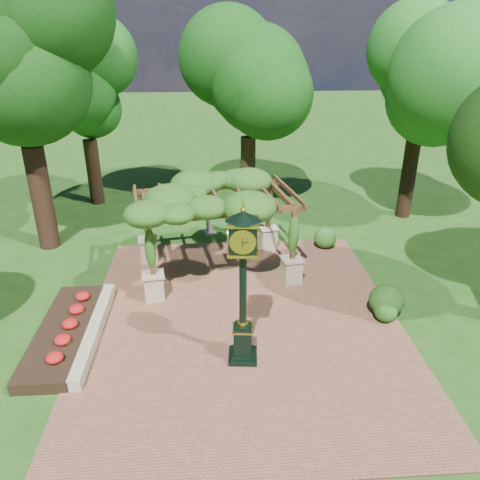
{
  "coord_description": "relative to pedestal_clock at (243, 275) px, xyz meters",
  "views": [
    {
      "loc": [
        -0.94,
        -11.64,
        8.66
      ],
      "look_at": [
        0.0,
        2.5,
        2.2
      ],
      "focal_mm": 35.0,
      "sensor_mm": 36.0,
      "label": 1
    }
  ],
  "objects": [
    {
      "name": "tree_west_far",
      "position": [
        -6.89,
        13.61,
        3.25
      ],
      "size": [
        3.58,
        3.58,
        8.79
      ],
      "color": "black",
      "rests_on": "ground"
    },
    {
      "name": "border_wall",
      "position": [
        -4.45,
        1.4,
        -2.54
      ],
      "size": [
        0.35,
        5.0,
        0.4
      ],
      "primitive_type": "cube",
      "color": "#C6B793",
      "rests_on": "ground"
    },
    {
      "name": "flower_bed",
      "position": [
        -5.35,
        1.4,
        -2.56
      ],
      "size": [
        1.5,
        5.0,
        0.36
      ],
      "primitive_type": "cube",
      "color": "red",
      "rests_on": "ground"
    },
    {
      "name": "shrub_front",
      "position": [
        4.71,
        1.57,
        -2.37
      ],
      "size": [
        0.75,
        0.75,
        0.66
      ],
      "primitive_type": "ellipsoid",
      "rotation": [
        0.0,
        0.0,
        0.02
      ],
      "color": "#215317",
      "rests_on": "brick_plaza"
    },
    {
      "name": "tree_west_near",
      "position": [
        -7.79,
        8.14,
        4.96
      ],
      "size": [
        5.12,
        5.12,
        11.25
      ],
      "color": "#321D14",
      "rests_on": "ground"
    },
    {
      "name": "shrub_mid",
      "position": [
        4.85,
        1.96,
        -2.19
      ],
      "size": [
        1.16,
        1.16,
        1.03
      ],
      "primitive_type": "ellipsoid",
      "rotation": [
        0.0,
        0.0,
        -0.02
      ],
      "color": "#204D15",
      "rests_on": "brick_plaza"
    },
    {
      "name": "tree_north",
      "position": [
        1.23,
        13.23,
        3.5
      ],
      "size": [
        5.01,
        5.01,
        9.09
      ],
      "color": "#372616",
      "rests_on": "ground"
    },
    {
      "name": "sundial",
      "position": [
        -0.89,
        9.04,
        -2.32
      ],
      "size": [
        0.7,
        0.7,
        0.97
      ],
      "rotation": [
        0.0,
        0.0,
        0.39
      ],
      "color": "gray",
      "rests_on": "ground"
    },
    {
      "name": "brick_plaza",
      "position": [
        0.15,
        1.9,
        -2.72
      ],
      "size": [
        10.0,
        12.0,
        0.04
      ],
      "primitive_type": "cube",
      "color": "brown",
      "rests_on": "ground"
    },
    {
      "name": "pergola",
      "position": [
        -0.62,
        5.37,
        0.27
      ],
      "size": [
        6.36,
        4.58,
        3.67
      ],
      "rotation": [
        0.0,
        0.0,
        0.17
      ],
      "color": "#BDAE8D",
      "rests_on": "brick_plaza"
    },
    {
      "name": "shrub_back",
      "position": [
        4.04,
        7.16,
        -2.28
      ],
      "size": [
        1.22,
        1.22,
        0.86
      ],
      "primitive_type": "ellipsoid",
      "rotation": [
        0.0,
        0.0,
        0.35
      ],
      "color": "#29671D",
      "rests_on": "brick_plaza"
    },
    {
      "name": "pedestal_clock",
      "position": [
        0.0,
        0.0,
        0.0
      ],
      "size": [
        0.98,
        0.98,
        4.59
      ],
      "rotation": [
        0.0,
        0.0,
        -0.09
      ],
      "color": "black",
      "rests_on": "brick_plaza"
    },
    {
      "name": "ground",
      "position": [
        0.15,
        0.9,
        -2.74
      ],
      "size": [
        120.0,
        120.0,
        0.0
      ],
      "primitive_type": "plane",
      "color": "#1E4714",
      "rests_on": "ground"
    },
    {
      "name": "tree_east_far",
      "position": [
        8.85,
        10.63,
        4.13
      ],
      "size": [
        5.18,
        5.18,
        9.99
      ],
      "color": "black",
      "rests_on": "ground"
    }
  ]
}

